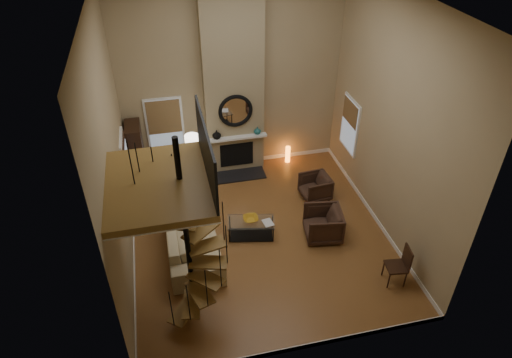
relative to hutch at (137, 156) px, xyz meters
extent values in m
cube|color=#9F6833|center=(2.74, -2.77, -0.95)|extent=(6.00, 6.50, 0.01)
cube|color=tan|center=(2.74, 0.48, 1.80)|extent=(6.00, 0.02, 5.50)
cube|color=tan|center=(2.74, -6.02, 1.80)|extent=(6.00, 0.02, 5.50)
cube|color=tan|center=(-0.26, -2.77, 1.80)|extent=(0.02, 6.50, 5.50)
cube|color=tan|center=(5.74, -2.77, 1.80)|extent=(0.02, 6.50, 5.50)
cube|color=silver|center=(2.74, -2.77, 4.54)|extent=(6.00, 6.50, 0.01)
cube|color=white|center=(2.74, 0.47, -0.89)|extent=(6.00, 0.02, 0.12)
cube|color=white|center=(2.74, -6.01, -0.89)|extent=(6.00, 0.02, 0.12)
cube|color=white|center=(-0.25, -2.77, -0.89)|extent=(0.02, 6.50, 0.12)
cube|color=white|center=(5.73, -2.77, -0.89)|extent=(0.02, 6.50, 0.12)
cube|color=#92825F|center=(2.74, 0.29, 1.80)|extent=(1.60, 0.38, 5.50)
cube|color=black|center=(2.74, -0.20, -0.93)|extent=(1.50, 0.60, 0.04)
cube|color=black|center=(2.74, 0.09, -0.40)|extent=(0.95, 0.02, 0.72)
cube|color=white|center=(2.74, 0.01, 0.20)|extent=(1.70, 0.18, 0.06)
torus|color=black|center=(2.74, 0.07, 1.00)|extent=(0.94, 0.10, 0.94)
cylinder|color=white|center=(2.74, 0.08, 1.00)|extent=(0.80, 0.01, 0.80)
imported|color=black|center=(2.19, 0.05, 0.35)|extent=(0.24, 0.24, 0.25)
imported|color=#185556|center=(3.34, 0.05, 0.33)|extent=(0.20, 0.20, 0.21)
cube|color=white|center=(0.84, 0.46, 0.65)|extent=(1.02, 0.04, 1.52)
cube|color=#8C9EB2|center=(0.84, 0.43, 0.65)|extent=(0.90, 0.01, 1.40)
cube|color=olive|center=(0.84, 0.42, 0.86)|extent=(0.90, 0.01, 0.98)
cube|color=white|center=(5.72, -0.77, 0.65)|extent=(0.04, 1.02, 1.52)
cube|color=#8C9EB2|center=(5.70, -0.77, 0.65)|extent=(0.01, 0.90, 1.40)
cube|color=olive|center=(5.68, -0.77, 1.03)|extent=(0.01, 0.90, 0.63)
cube|color=white|center=(-0.23, -0.97, 0.10)|extent=(0.06, 1.05, 2.16)
cube|color=black|center=(-0.19, -0.97, 0.07)|extent=(0.05, 0.90, 2.05)
cube|color=#8C9EB2|center=(-0.16, -0.97, 0.50)|extent=(0.01, 0.60, 0.90)
cube|color=olive|center=(0.59, -4.57, 2.23)|extent=(1.70, 2.20, 0.12)
cube|color=white|center=(0.59, -4.57, 2.16)|extent=(1.70, 2.20, 0.03)
cube|color=black|center=(1.41, -4.57, 2.76)|extent=(0.04, 2.20, 0.94)
cylinder|color=black|center=(0.94, -4.57, 1.06)|extent=(0.10, 0.10, 4.02)
cube|color=olive|center=(0.72, -4.85, -0.69)|extent=(0.71, 0.78, 0.04)
cylinder|color=black|center=(0.50, -5.14, -0.22)|extent=(0.02, 0.02, 0.94)
cube|color=olive|center=(0.88, -4.93, -0.43)|extent=(0.46, 0.77, 0.04)
cylinder|color=black|center=(0.82, -5.28, 0.04)|extent=(0.02, 0.02, 0.94)
cube|color=olive|center=(1.05, -4.91, -0.17)|extent=(0.55, 0.79, 0.04)
cylinder|color=black|center=(1.16, -5.26, 0.30)|extent=(0.02, 0.02, 0.94)
cube|color=olive|center=(1.20, -4.82, 0.09)|extent=(0.75, 0.74, 0.04)
cylinder|color=black|center=(1.46, -5.07, 0.56)|extent=(0.02, 0.02, 0.94)
cube|color=olive|center=(1.29, -4.67, 0.35)|extent=(0.79, 0.53, 0.04)
cylinder|color=black|center=(1.63, -4.77, 0.82)|extent=(0.02, 0.02, 0.94)
cube|color=olive|center=(1.29, -4.50, 0.61)|extent=(0.77, 0.48, 0.04)
cylinder|color=black|center=(1.65, -4.42, 1.08)|extent=(0.02, 0.02, 0.94)
cube|color=olive|center=(1.22, -4.34, 0.87)|extent=(0.77, 0.72, 0.04)
cylinder|color=black|center=(1.49, -4.11, 1.34)|extent=(0.02, 0.02, 0.94)
cube|color=olive|center=(1.08, -4.24, 1.13)|extent=(0.58, 0.79, 0.04)
cylinder|color=black|center=(1.21, -3.90, 1.60)|extent=(0.02, 0.02, 0.94)
cube|color=olive|center=(0.90, -4.21, 1.39)|extent=(0.41, 0.75, 0.04)
cylinder|color=black|center=(0.87, -3.86, 1.86)|extent=(0.02, 0.02, 0.94)
cube|color=olive|center=(0.74, -4.27, 1.65)|extent=(0.68, 0.79, 0.04)
cylinder|color=black|center=(0.54, -3.97, 2.12)|extent=(0.02, 0.02, 0.94)
cube|color=olive|center=(0.62, -4.40, 1.91)|extent=(0.80, 0.64, 0.04)
cylinder|color=black|center=(0.31, -4.23, 2.38)|extent=(0.02, 0.02, 0.94)
cube|color=olive|center=(0.58, -4.57, 2.17)|extent=(0.72, 0.34, 0.04)
cylinder|color=black|center=(0.22, -4.57, 2.64)|extent=(0.02, 0.02, 0.94)
cube|color=black|center=(0.00, 0.00, 0.00)|extent=(0.39, 0.84, 1.87)
imported|color=#C8B88B|center=(1.10, -2.73, -0.55)|extent=(1.16, 2.94, 0.86)
imported|color=#3C261B|center=(4.59, -1.66, -0.60)|extent=(0.80, 0.78, 0.67)
imported|color=#3C261B|center=(4.30, -3.13, -0.60)|extent=(0.99, 0.97, 0.79)
cube|color=silver|center=(2.53, -2.75, -0.51)|extent=(1.21, 0.78, 0.02)
cube|color=black|center=(2.53, -2.75, -0.92)|extent=(1.10, 0.67, 0.01)
cylinder|color=black|center=(1.98, -2.86, -0.73)|extent=(0.03, 0.03, 0.41)
cylinder|color=black|center=(3.00, -3.08, -0.73)|extent=(0.03, 0.03, 0.41)
cylinder|color=black|center=(2.07, -2.43, -0.73)|extent=(0.03, 0.03, 0.41)
cylinder|color=black|center=(3.09, -2.65, -0.73)|extent=(0.03, 0.03, 0.41)
imported|color=gold|center=(2.53, -2.70, -0.45)|extent=(0.36, 0.36, 0.09)
imported|color=gray|center=(2.88, -2.90, -0.49)|extent=(0.26, 0.33, 0.03)
cylinder|color=black|center=(1.47, -0.55, -0.93)|extent=(0.34, 0.34, 0.03)
cylinder|color=black|center=(1.47, -0.55, -0.15)|extent=(0.04, 0.04, 1.47)
cylinder|color=#F2E5C6|center=(1.47, -0.55, 0.60)|extent=(0.38, 0.38, 0.30)
cylinder|color=orange|center=(4.32, 0.22, -0.70)|extent=(0.14, 0.14, 0.51)
cube|color=black|center=(5.22, -4.86, -0.51)|extent=(0.46, 0.46, 0.05)
cube|color=black|center=(5.42, -4.88, -0.25)|extent=(0.09, 0.39, 0.48)
cylinder|color=black|center=(5.02, -5.01, -0.74)|extent=(0.04, 0.04, 0.39)
cylinder|color=black|center=(5.37, -5.06, -0.74)|extent=(0.04, 0.04, 0.39)
cylinder|color=black|center=(5.06, -4.66, -0.74)|extent=(0.04, 0.04, 0.39)
cylinder|color=black|center=(5.42, -4.70, -0.74)|extent=(0.04, 0.04, 0.39)
camera|label=1|loc=(0.79, -10.80, 6.63)|focal=32.01mm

